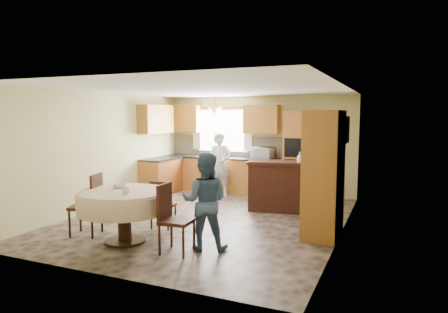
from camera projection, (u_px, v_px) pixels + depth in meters
name	position (u px, v px, depth m)	size (l,w,h in m)	color
floor	(208.00, 219.00, 7.78)	(5.00, 6.00, 0.01)	#715B4F
ceiling	(208.00, 89.00, 7.52)	(5.00, 6.00, 0.01)	white
wall_back	(258.00, 145.00, 10.39)	(5.00, 0.02, 2.50)	#C2BD7C
wall_front	(103.00, 178.00, 4.91)	(5.00, 0.02, 2.50)	#C2BD7C
wall_left	(104.00, 151.00, 8.63)	(0.02, 6.00, 2.50)	#C2BD7C
wall_right	(343.00, 161.00, 6.66)	(0.02, 6.00, 2.50)	#C2BD7C
window	(222.00, 131.00, 10.73)	(1.40, 0.03, 1.10)	white
curtain_left	(197.00, 128.00, 10.97)	(0.22, 0.02, 1.15)	white
curtain_right	(248.00, 129.00, 10.38)	(0.22, 0.02, 1.15)	white
base_cab_back	(223.00, 175.00, 10.53)	(3.30, 0.60, 0.88)	orange
counter_back	(223.00, 158.00, 10.48)	(3.30, 0.64, 0.04)	black
base_cab_left	(161.00, 177.00, 10.24)	(0.60, 1.20, 0.88)	orange
counter_left	(161.00, 159.00, 10.20)	(0.64, 1.20, 0.04)	black
backsplash	(228.00, 146.00, 10.72)	(3.30, 0.02, 0.55)	tan
wall_cab_left	(185.00, 119.00, 10.98)	(0.85, 0.33, 0.72)	#C27D30
wall_cab_right	(262.00, 119.00, 10.11)	(0.90, 0.33, 0.72)	#C27D30
wall_cab_side	(156.00, 119.00, 10.14)	(0.33, 1.20, 0.72)	#C27D30
oven_tower	(299.00, 155.00, 9.67)	(0.66, 0.62, 2.12)	orange
oven_upper	(296.00, 148.00, 9.36)	(0.56, 0.01, 0.45)	black
oven_lower	(296.00, 169.00, 9.42)	(0.56, 0.01, 0.45)	black
pendant	(215.00, 111.00, 10.23)	(0.36, 0.36, 0.18)	beige
sideboard	(281.00, 188.00, 8.37)	(1.39, 0.57, 0.99)	#3C1C10
space_heater	(312.00, 200.00, 8.08)	(0.45, 0.31, 0.61)	black
cupboard	(324.00, 173.00, 6.65)	(0.55, 1.10, 2.10)	orange
dining_table	(124.00, 202.00, 6.30)	(1.45, 1.45, 0.83)	#3C1C10
chair_left	(90.00, 201.00, 6.68)	(0.57, 0.57, 1.04)	#3C1C10
chair_back	(162.00, 202.00, 7.07)	(0.42, 0.42, 0.87)	#3C1C10
chair_right	(172.00, 215.00, 5.85)	(0.47, 0.47, 1.02)	#3C1C10
framed_picture	(346.00, 130.00, 7.25)	(0.06, 0.59, 0.49)	gold
microwave	(263.00, 153.00, 9.99)	(0.54, 0.37, 0.30)	silver
person_sink	(220.00, 164.00, 9.93)	(0.58, 0.38, 1.58)	silver
person_dining	(205.00, 201.00, 5.97)	(0.71, 0.55, 1.46)	#374E79
bowl_sideboard	(272.00, 163.00, 8.40)	(0.21, 0.21, 0.05)	#B2B2B2
bottle_sideboard	(299.00, 159.00, 8.16)	(0.11, 0.11, 0.28)	silver
cup_table	(126.00, 191.00, 6.04)	(0.12, 0.12, 0.10)	#B2B2B2
bowl_table	(119.00, 186.00, 6.53)	(0.22, 0.22, 0.07)	#B2B2B2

